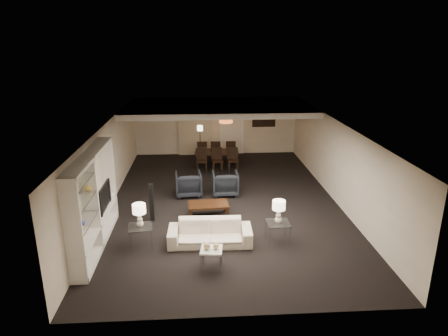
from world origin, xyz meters
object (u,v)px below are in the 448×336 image
television (100,197)px  chair_nr (233,160)px  chair_fl (201,151)px  floor_lamp (200,145)px  armchair_right (225,183)px  table_lamp_right (279,212)px  chair_fm (216,151)px  armchair_left (188,184)px  floor_speaker (152,202)px  chair_nm (217,160)px  chair_nl (202,160)px  table_lamp_left (140,215)px  sofa (210,233)px  side_table_right (278,232)px  side_table_left (141,236)px  vase_blue (81,222)px  chair_fr (230,151)px  vase_amber (88,188)px  pendant_light (226,120)px  coffee_table (208,210)px  dining_table (217,159)px  marble_table (212,258)px

television → chair_nr: size_ratio=1.21×
chair_fl → floor_lamp: (-0.05, -0.19, 0.33)m
armchair_right → table_lamp_right: bearing=107.8°
chair_fm → armchair_left: bearing=80.3°
floor_speaker → chair_nm: size_ratio=1.22×
chair_nl → table_lamp_left: bearing=-106.0°
table_lamp_right → sofa: bearing=180.0°
side_table_right → chair_fm: size_ratio=0.63×
side_table_left → armchair_left: bearing=71.6°
armchair_right → chair_nr: 2.44m
vase_blue → chair_fr: bearing=64.2°
chair_nr → chair_fm: size_ratio=1.00×
table_lamp_left → floor_lamp: size_ratio=0.37×
armchair_left → vase_amber: 4.31m
pendant_light → floor_lamp: bearing=149.7°
sofa → side_table_left: sofa is taller
sofa → chair_nr: size_ratio=2.29×
armchair_left → side_table_left: size_ratio=1.49×
pendant_light → chair_nr: pendant_light is taller
floor_speaker → floor_lamp: floor_lamp is taller
coffee_table → chair_fr: chair_fr is taller
table_lamp_right → chair_nl: bearing=107.9°
sofa → vase_amber: 3.10m
chair_nl → armchair_left: bearing=-101.6°
chair_nl → armchair_right: bearing=-73.6°
table_lamp_right → chair_nl: size_ratio=0.65×
armchair_right → vase_amber: 5.02m
armchair_left → dining_table: size_ratio=0.49×
side_table_left → table_lamp_right: size_ratio=0.97×
floor_speaker → vase_blue: bearing=-117.2°
armchair_right → table_lamp_right: size_ratio=1.44×
side_table_left → marble_table: size_ratio=1.20×
pendant_light → floor_speaker: bearing=-116.7°
table_lamp_left → chair_fm: table_lamp_left is taller
table_lamp_left → vase_amber: 1.38m
table_lamp_right → chair_fl: size_ratio=0.65×
armchair_right → marble_table: size_ratio=1.79×
side_table_left → chair_nm: chair_nm is taller
armchair_left → armchair_right: size_ratio=1.00×
armchair_left → table_lamp_left: size_ratio=1.44×
table_lamp_right → floor_lamp: floor_lamp is taller
armchair_left → chair_nm: 2.62m
chair_nl → floor_lamp: floor_lamp is taller
table_lamp_left → television: size_ratio=0.54×
armchair_left → marble_table: 4.44m
side_table_right → chair_fl: 7.24m
armchair_left → chair_fm: chair_fm is taller
coffee_table → chair_nl: (-0.14, 4.10, 0.25)m
armchair_left → chair_nm: bearing=-118.6°
table_lamp_left → chair_fl: size_ratio=0.65×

